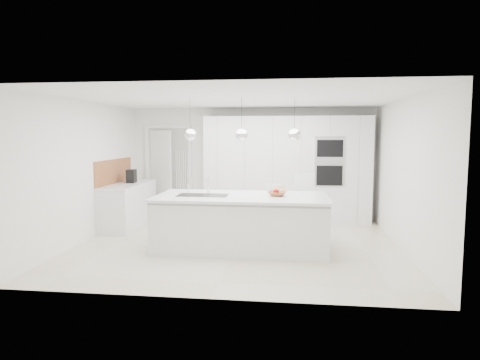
# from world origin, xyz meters

# --- Properties ---
(floor) EXTENTS (5.50, 5.50, 0.00)m
(floor) POSITION_xyz_m (0.00, 0.00, 0.00)
(floor) COLOR beige
(floor) RESTS_ON ground
(wall_back) EXTENTS (5.50, 0.00, 5.50)m
(wall_back) POSITION_xyz_m (0.00, 2.50, 1.25)
(wall_back) COLOR white
(wall_back) RESTS_ON ground
(wall_left) EXTENTS (0.00, 5.00, 5.00)m
(wall_left) POSITION_xyz_m (-2.75, 0.00, 1.25)
(wall_left) COLOR white
(wall_left) RESTS_ON ground
(ceiling) EXTENTS (5.50, 5.50, 0.00)m
(ceiling) POSITION_xyz_m (0.00, 0.00, 2.50)
(ceiling) COLOR white
(ceiling) RESTS_ON wall_back
(tall_cabinets) EXTENTS (3.60, 0.60, 2.30)m
(tall_cabinets) POSITION_xyz_m (0.80, 2.20, 1.15)
(tall_cabinets) COLOR white
(tall_cabinets) RESTS_ON floor
(oven_stack) EXTENTS (0.62, 0.04, 1.05)m
(oven_stack) POSITION_xyz_m (1.70, 1.89, 1.35)
(oven_stack) COLOR #A5A5A8
(oven_stack) RESTS_ON tall_cabinets
(doorway_frame) EXTENTS (1.11, 0.08, 2.13)m
(doorway_frame) POSITION_xyz_m (-1.95, 2.47, 1.02)
(doorway_frame) COLOR white
(doorway_frame) RESTS_ON floor
(hallway_door) EXTENTS (0.76, 0.38, 2.00)m
(hallway_door) POSITION_xyz_m (-2.20, 2.42, 1.00)
(hallway_door) COLOR white
(hallway_door) RESTS_ON floor
(radiator) EXTENTS (0.32, 0.04, 1.40)m
(radiator) POSITION_xyz_m (-1.63, 2.46, 0.85)
(radiator) COLOR white
(radiator) RESTS_ON floor
(left_base_cabinets) EXTENTS (0.60, 1.80, 0.86)m
(left_base_cabinets) POSITION_xyz_m (-2.45, 1.20, 0.43)
(left_base_cabinets) COLOR white
(left_base_cabinets) RESTS_ON floor
(left_worktop) EXTENTS (0.62, 1.82, 0.04)m
(left_worktop) POSITION_xyz_m (-2.45, 1.20, 0.88)
(left_worktop) COLOR white
(left_worktop) RESTS_ON left_base_cabinets
(oak_backsplash) EXTENTS (0.02, 1.80, 0.50)m
(oak_backsplash) POSITION_xyz_m (-2.74, 1.20, 1.15)
(oak_backsplash) COLOR #AA653B
(oak_backsplash) RESTS_ON wall_left
(island_base) EXTENTS (2.80, 1.20, 0.86)m
(island_base) POSITION_xyz_m (0.10, -0.30, 0.43)
(island_base) COLOR white
(island_base) RESTS_ON floor
(island_worktop) EXTENTS (2.84, 1.40, 0.04)m
(island_worktop) POSITION_xyz_m (0.10, -0.25, 0.88)
(island_worktop) COLOR white
(island_worktop) RESTS_ON island_base
(island_sink) EXTENTS (0.84, 0.44, 0.18)m
(island_sink) POSITION_xyz_m (-0.55, -0.30, 0.82)
(island_sink) COLOR #3F3F42
(island_sink) RESTS_ON island_worktop
(island_tap) EXTENTS (0.02, 0.02, 0.30)m
(island_tap) POSITION_xyz_m (-0.50, -0.10, 1.05)
(island_tap) COLOR white
(island_tap) RESTS_ON island_worktop
(pendant_left) EXTENTS (0.20, 0.20, 0.20)m
(pendant_left) POSITION_xyz_m (-0.75, -0.30, 1.90)
(pendant_left) COLOR white
(pendant_left) RESTS_ON ceiling
(pendant_mid) EXTENTS (0.20, 0.20, 0.20)m
(pendant_mid) POSITION_xyz_m (0.10, -0.30, 1.90)
(pendant_mid) COLOR white
(pendant_mid) RESTS_ON ceiling
(pendant_right) EXTENTS (0.20, 0.20, 0.20)m
(pendant_right) POSITION_xyz_m (0.95, -0.30, 1.90)
(pendant_right) COLOR white
(pendant_right) RESTS_ON ceiling
(fruit_bowl) EXTENTS (0.38, 0.38, 0.07)m
(fruit_bowl) POSITION_xyz_m (0.68, -0.23, 0.94)
(fruit_bowl) COLOR #AA653B
(fruit_bowl) RESTS_ON island_worktop
(espresso_machine) EXTENTS (0.19, 0.28, 0.28)m
(espresso_machine) POSITION_xyz_m (-2.43, 1.36, 1.04)
(espresso_machine) COLOR black
(espresso_machine) RESTS_ON left_worktop
(bar_stool_left) EXTENTS (0.39, 0.50, 0.99)m
(bar_stool_left) POSITION_xyz_m (0.58, 0.49, 0.50)
(bar_stool_left) COLOR white
(bar_stool_left) RESTS_ON floor
(bar_stool_right) EXTENTS (0.47, 0.60, 1.18)m
(bar_stool_right) POSITION_xyz_m (1.15, 0.52, 0.59)
(bar_stool_right) COLOR white
(bar_stool_right) RESTS_ON floor
(apple_a) EXTENTS (0.09, 0.09, 0.09)m
(apple_a) POSITION_xyz_m (0.66, -0.22, 0.97)
(apple_a) COLOR #A40407
(apple_a) RESTS_ON fruit_bowl
(apple_b) EXTENTS (0.09, 0.09, 0.09)m
(apple_b) POSITION_xyz_m (0.67, -0.27, 0.97)
(apple_b) COLOR #A40407
(apple_b) RESTS_ON fruit_bowl
(banana_bunch) EXTENTS (0.23, 0.17, 0.21)m
(banana_bunch) POSITION_xyz_m (0.71, -0.21, 1.01)
(banana_bunch) COLOR yellow
(banana_bunch) RESTS_ON fruit_bowl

